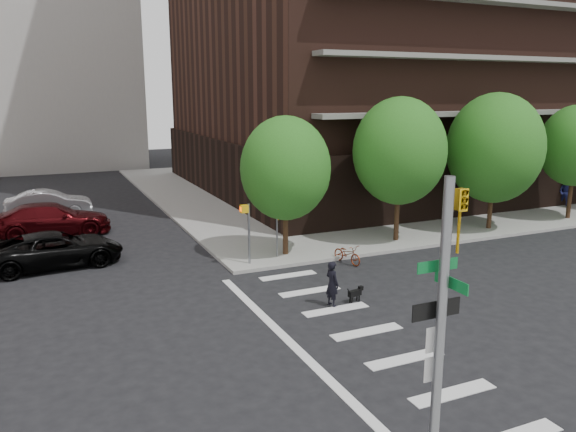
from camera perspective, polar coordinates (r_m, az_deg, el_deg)
ground at (r=16.78m, az=-0.97°, el=-13.42°), size 120.00×120.00×0.00m
sidewalk_ne at (r=46.35m, az=10.94°, el=3.28°), size 39.00×33.00×0.15m
crosswalk at (r=17.68m, az=5.77°, el=-12.06°), size 3.85×13.00×0.01m
tree_a at (r=24.70m, az=-0.26°, el=4.86°), size 4.00×4.00×5.90m
tree_b at (r=27.60m, az=11.27°, el=6.48°), size 4.50×4.50×6.65m
tree_c at (r=31.46m, az=20.27°, el=6.48°), size 5.00×5.00×6.80m
tree_d at (r=35.91m, az=27.18°, el=6.37°), size 4.00×4.00×6.20m
traffic_signal at (r=9.59m, az=14.96°, el=-16.87°), size 0.90×0.75×6.00m
pedestrian_signal at (r=23.94m, az=-3.38°, el=-0.74°), size 2.18×0.67×2.60m
parked_car_black at (r=25.93m, az=-22.45°, el=-3.16°), size 3.00×5.65×1.51m
parked_car_maroon at (r=31.64m, az=-22.88°, el=-0.31°), size 2.64×5.95×1.70m
parked_car_silver at (r=36.46m, az=-23.12°, el=1.18°), size 1.90×4.92×1.60m
scooter at (r=24.63m, az=6.04°, el=-3.84°), size 0.91×1.72×0.86m
dog_walker at (r=19.70m, az=4.51°, el=-6.87°), size 0.66×0.50×1.62m
dog at (r=20.30m, az=6.87°, el=-7.75°), size 0.64×0.28×0.53m
pedestrian_far at (r=39.94m, az=26.37°, el=2.15°), size 1.06×0.94×1.79m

